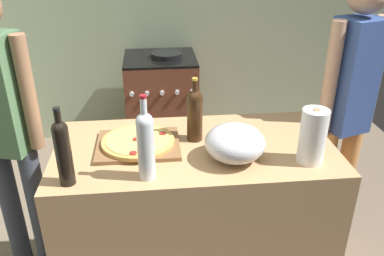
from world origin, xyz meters
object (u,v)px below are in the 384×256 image
Objects in this scene: mixing_bowl at (234,143)px; person_in_stripes at (5,126)px; wine_bottle_green at (145,143)px; stove at (161,105)px; pizza at (137,141)px; paper_towel_roll at (312,136)px; wine_bottle_dark at (194,113)px; person_in_red at (346,107)px; wine_bottle_clear at (62,150)px.

mixing_bowl is 0.16× the size of person_in_stripes.
stove is (0.12, 1.90, -0.65)m from wine_bottle_green.
pizza is 1.72m from stove.
pizza is 1.28× the size of mixing_bowl.
paper_towel_roll is at bearing -9.00° from mixing_bowl.
wine_bottle_dark is (0.24, 0.32, -0.02)m from wine_bottle_green.
stove is 1.71m from person_in_stripes.
person_in_red is at bearing 50.40° from paper_towel_roll.
mixing_bowl is at bearing -20.38° from pizza.
paper_towel_roll reaches higher than stove.
paper_towel_roll is 0.74m from wine_bottle_green.
wine_bottle_dark is at bearing 30.29° from wine_bottle_clear.
wine_bottle_green reaches higher than wine_bottle_clear.
person_in_stripes reaches higher than wine_bottle_green.
pizza is at bearing -169.95° from wine_bottle_dark.
paper_towel_roll is at bearing 3.51° from wine_bottle_clear.
wine_bottle_dark is 0.92m from person_in_red.
paper_towel_roll is 0.16× the size of person_in_stripes.
pizza is 1.20m from person_in_red.
pizza is 0.42m from wine_bottle_clear.
wine_bottle_green is (-0.74, -0.05, 0.04)m from paper_towel_roll.
person_in_red reaches higher than wine_bottle_green.
wine_bottle_green is (-0.40, -0.11, 0.08)m from mixing_bowl.
pizza is at bearing 159.62° from mixing_bowl.
person_in_red is at bearing 20.35° from wine_bottle_clear.
wine_bottle_green is 1.09× the size of wine_bottle_clear.
mixing_bowl is at bearing 9.27° from wine_bottle_clear.
wine_bottle_clear is 0.66m from person_in_stripes.
person_in_stripes is at bearing 127.65° from wine_bottle_clear.
wine_bottle_green is 0.40× the size of stove.
person_in_stripes reaches higher than mixing_bowl.
mixing_bowl is 0.85× the size of wine_bottle_dark.
person_in_red reaches higher than person_in_stripes.
wine_bottle_clear is at bearing -176.49° from paper_towel_roll.
paper_towel_roll is 1.54m from person_in_stripes.
stove is at bearing 94.47° from wine_bottle_dark.
person_in_red is (1.17, 0.26, 0.02)m from pizza.
pizza is 0.31m from wine_bottle_green.
pizza is 1.02× the size of wine_bottle_clear.
stove is at bearing 108.59° from paper_towel_roll.
wine_bottle_clear is at bearing -159.65° from person_in_red.
pizza reaches higher than stove.
wine_bottle_green reaches higher than paper_towel_roll.
wine_bottle_green is at bearing -175.76° from paper_towel_roll.
paper_towel_roll reaches higher than pizza.
mixing_bowl is at bearing -81.02° from stove.
mixing_bowl is 0.80× the size of wine_bottle_clear.
paper_towel_roll is (0.34, -0.05, 0.04)m from mixing_bowl.
paper_towel_roll is at bearing 4.24° from wine_bottle_green.
person_in_stripes is 1.86m from person_in_red.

